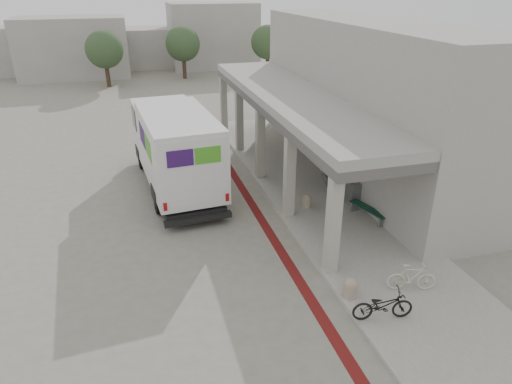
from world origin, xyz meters
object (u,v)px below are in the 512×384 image
object	(u,v)px
bicycle_black	(383,305)
bench	(368,211)
fedex_truck	(174,146)
utility_cabinet	(353,193)
bicycle_cream	(412,277)

from	to	relation	value
bicycle_black	bench	bearing A→B (deg)	-15.19
fedex_truck	bench	size ratio (longest dim) A/B	4.72
fedex_truck	bench	bearing A→B (deg)	-42.47
fedex_truck	utility_cabinet	distance (m)	7.98
fedex_truck	bench	xyz separation A→B (m)	(6.78, -5.31, -1.52)
fedex_truck	bicycle_cream	xyz separation A→B (m)	(5.79, -9.75, -1.38)
bicycle_black	fedex_truck	bearing A→B (deg)	31.64
fedex_truck	utility_cabinet	world-z (taller)	fedex_truck
bench	bicycle_black	xyz separation A→B (m)	(-2.48, -5.35, 0.14)
fedex_truck	bicycle_black	world-z (taller)	fedex_truck
bench	utility_cabinet	world-z (taller)	utility_cabinet
bicycle_cream	utility_cabinet	bearing A→B (deg)	6.82
fedex_truck	bicycle_cream	bearing A→B (deg)	-63.72
bicycle_cream	bicycle_black	bearing A→B (deg)	138.06
utility_cabinet	bicycle_cream	distance (m)	5.88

